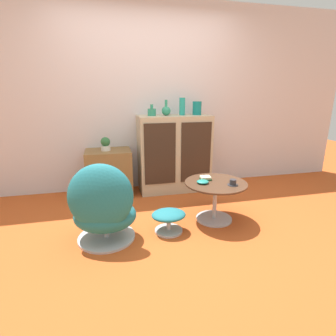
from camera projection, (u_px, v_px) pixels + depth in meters
ground_plane at (172, 233)px, 2.67m from camera, size 12.00×12.00×0.00m
wall_back at (146, 99)px, 3.73m from camera, size 6.40×0.06×2.60m
sideboard at (174, 153)px, 3.77m from camera, size 1.01×0.48×1.08m
tv_console at (109, 173)px, 3.63m from camera, size 0.61×0.47×0.63m
egg_chair at (103, 207)px, 2.44m from camera, size 0.72×0.68×0.80m
ottoman at (169, 217)px, 2.67m from camera, size 0.35×0.30×0.23m
coffee_table at (215, 194)px, 2.89m from camera, size 0.68×0.68×0.44m
vase_leftmost at (152, 112)px, 3.54m from camera, size 0.11×0.11×0.15m
vase_inner_left at (166, 110)px, 3.58m from camera, size 0.12×0.12×0.21m
vase_inner_right at (182, 106)px, 3.61m from camera, size 0.08×0.08×0.24m
vase_rightmost at (197, 108)px, 3.67m from camera, size 0.12×0.12×0.19m
potted_plant at (106, 144)px, 3.51m from camera, size 0.13×0.13×0.18m
teacup at (233, 183)px, 2.75m from camera, size 0.11×0.11×0.06m
book_stack at (206, 178)px, 2.93m from camera, size 0.12×0.11×0.04m
bowl at (203, 182)px, 2.81m from camera, size 0.13×0.13×0.04m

